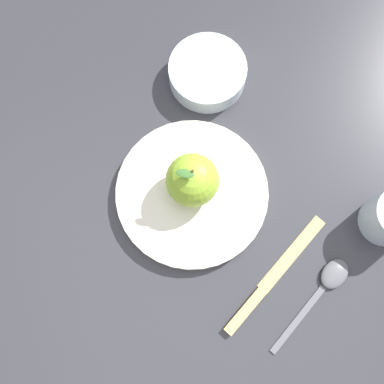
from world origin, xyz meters
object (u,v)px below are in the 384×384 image
knife (266,285)px  spoon (327,283)px  dinner_plate (192,193)px  side_bowl (207,72)px  apple (192,180)px

knife → spoon: spoon is taller
dinner_plate → spoon: size_ratio=1.45×
knife → spoon: 0.09m
side_bowl → spoon: bearing=98.6°
dinner_plate → knife: 0.17m
dinner_plate → knife: size_ratio=1.15×
knife → apple: bearing=-72.2°
dinner_plate → side_bowl: side_bowl is taller
apple → side_bowl: bearing=-116.3°
side_bowl → knife: side_bowl is taller
side_bowl → knife: size_ratio=0.62×
dinner_plate → knife: dinner_plate is taller
side_bowl → spoon: side_bowl is taller
dinner_plate → apple: apple is taller
dinner_plate → knife: (-0.06, 0.16, -0.01)m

